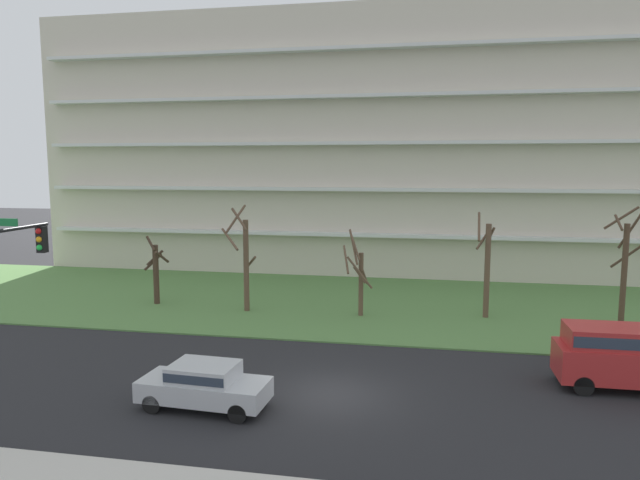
% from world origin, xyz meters
% --- Properties ---
extents(ground, '(160.00, 160.00, 0.00)m').
position_xyz_m(ground, '(0.00, 0.00, 0.00)').
color(ground, '#232326').
extents(grass_lawn_strip, '(80.00, 16.00, 0.08)m').
position_xyz_m(grass_lawn_strip, '(0.00, 14.00, 0.04)').
color(grass_lawn_strip, '#547F42').
rests_on(grass_lawn_strip, ground).
extents(apartment_building, '(53.56, 11.90, 19.69)m').
position_xyz_m(apartment_building, '(0.00, 27.47, 9.85)').
color(apartment_building, beige).
rests_on(apartment_building, ground).
extents(tree_far_left, '(1.52, 1.50, 4.17)m').
position_xyz_m(tree_far_left, '(-12.52, 11.55, 2.05)').
color(tree_far_left, '#423023').
rests_on(tree_far_left, ground).
extents(tree_left, '(2.03, 2.54, 6.04)m').
position_xyz_m(tree_left, '(-6.79, 10.86, 3.04)').
color(tree_left, brown).
rests_on(tree_left, ground).
extents(tree_center, '(1.81, 1.70, 4.84)m').
position_xyz_m(tree_center, '(-0.32, 10.93, 2.28)').
color(tree_center, brown).
rests_on(tree_center, ground).
extents(tree_right, '(1.05, 1.20, 5.77)m').
position_xyz_m(tree_right, '(6.47, 11.95, 2.86)').
color(tree_right, brown).
rests_on(tree_right, ground).
extents(tree_far_right, '(2.02, 1.66, 6.22)m').
position_xyz_m(tree_far_right, '(13.14, 11.32, 3.16)').
color(tree_far_right, '#4C3828').
rests_on(tree_far_right, ground).
extents(van_red_near_left, '(5.22, 2.05, 2.36)m').
position_xyz_m(van_red_near_left, '(10.80, 2.50, 1.40)').
color(van_red_near_left, '#B22828').
rests_on(van_red_near_left, ground).
extents(sedan_silver_center_left, '(4.50, 2.06, 1.57)m').
position_xyz_m(sedan_silver_center_left, '(-4.06, -2.00, 0.87)').
color(sedan_silver_center_left, '#B7BABF').
rests_on(sedan_silver_center_left, ground).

